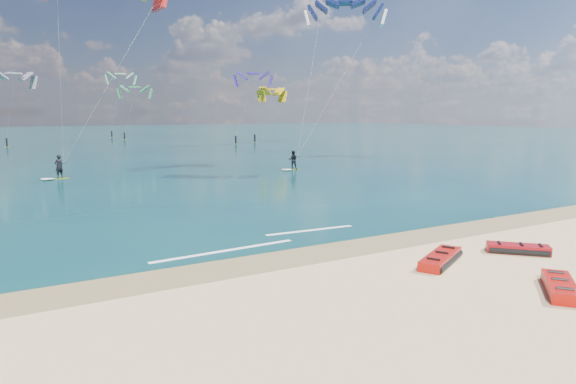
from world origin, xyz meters
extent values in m
plane|color=tan|center=(0.00, 40.00, 0.00)|extent=(320.00, 320.00, 0.00)
cube|color=olive|center=(0.00, 3.00, 0.00)|extent=(320.00, 2.40, 0.01)
cube|color=#0A3438|center=(0.00, 104.00, 0.02)|extent=(320.00, 200.00, 0.04)
cube|color=#9AC216|center=(-4.54, 32.50, 0.07)|extent=(1.51, 0.66, 0.06)
imported|color=black|center=(-4.54, 32.50, 1.06)|extent=(0.83, 0.71, 1.93)
cylinder|color=black|center=(-4.22, 32.18, 1.34)|extent=(0.59, 0.13, 0.04)
cube|color=#9BBC1C|center=(15.66, 28.71, 0.07)|extent=(1.43, 0.61, 0.06)
imported|color=black|center=(15.66, 28.71, 0.97)|extent=(1.07, 0.99, 1.76)
cylinder|color=black|center=(15.96, 28.40, 1.28)|extent=(0.56, 0.12, 0.04)
cube|color=white|center=(3.26, 6.30, 0.04)|extent=(4.48, 0.56, 0.01)
cube|color=white|center=(-1.59, 5.00, 0.04)|extent=(6.20, 0.57, 0.01)
camera|label=1|loc=(-9.37, -13.34, 5.50)|focal=32.00mm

